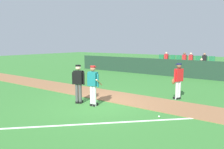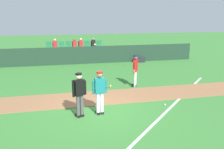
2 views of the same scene
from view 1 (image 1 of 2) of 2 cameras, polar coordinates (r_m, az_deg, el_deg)
The scene contains 9 objects.
ground_plane at distance 10.10m, azimuth -3.81°, elevation -7.53°, with size 80.00×80.00×0.00m, color #387A33.
infield_dirt_path at distance 11.29m, azimuth 1.26°, elevation -5.76°, with size 28.00×2.04×0.03m, color #936642.
foul_line_chalk at distance 8.14m, azimuth 10.55°, elevation -11.54°, with size 12.00×0.10×0.01m, color white.
dugout_fence at distance 18.55m, azimuth 16.23°, elevation 1.56°, with size 20.00×0.16×1.40m, color #1E3828.
stadium_bleachers at distance 19.94m, azimuth 17.68°, elevation 1.38°, with size 5.55×2.10×1.90m.
batter_teal_jersey at distance 9.57m, azimuth -4.87°, elevation -2.48°, with size 0.72×0.75×1.76m.
umpire_home_plate at distance 10.07m, azimuth -8.61°, elevation -1.83°, with size 0.55×0.42×1.76m.
runner_red_jersey at distance 11.15m, azimuth 16.65°, elevation -1.31°, with size 0.44×0.61×1.76m.
baseball at distance 8.49m, azimuth 12.00°, elevation -10.52°, with size 0.07×0.07×0.07m, color white.
Camera 1 is at (6.27, -7.44, 2.73)m, focal length 35.55 mm.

